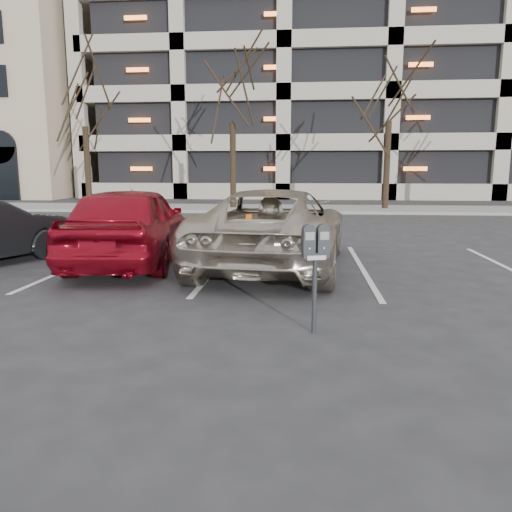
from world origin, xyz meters
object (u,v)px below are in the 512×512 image
object	(u,v)px
suv_silver	(275,228)
tree_a	(82,74)
parking_meter	(315,252)
tree_c	(391,64)
tree_b	(232,66)
car_red	(131,225)

from	to	relation	value
suv_silver	tree_a	bearing A→B (deg)	-48.91
parking_meter	tree_c	bearing A→B (deg)	62.57
tree_b	suv_silver	distance (m)	15.02
tree_a	car_red	bearing A→B (deg)	-63.44
tree_b	parking_meter	bearing A→B (deg)	-79.11
parking_meter	suv_silver	bearing A→B (deg)	83.88
suv_silver	car_red	xyz separation A→B (m)	(-2.87, -0.05, 0.04)
suv_silver	car_red	bearing A→B (deg)	6.64
parking_meter	car_red	bearing A→B (deg)	116.01
tree_b	tree_c	distance (m)	7.00
tree_c	suv_silver	xyz separation A→B (m)	(-4.30, -13.63, -5.66)
tree_a	parking_meter	world-z (taller)	tree_a
tree_a	suv_silver	distance (m)	17.59
tree_b	car_red	xyz separation A→B (m)	(-0.16, -13.68, -5.66)
car_red	suv_silver	bearing A→B (deg)	175.12
tree_a	parking_meter	bearing A→B (deg)	-59.50
tree_b	car_red	size ratio (longest dim) A/B	1.91
parking_meter	car_red	distance (m)	5.33
tree_c	parking_meter	distance (m)	18.82
tree_a	tree_c	xyz separation A→B (m)	(14.00, 0.00, 0.22)
tree_a	suv_silver	size ratio (longest dim) A/B	1.51
parking_meter	suv_silver	xyz separation A→B (m)	(-0.69, 4.01, -0.20)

